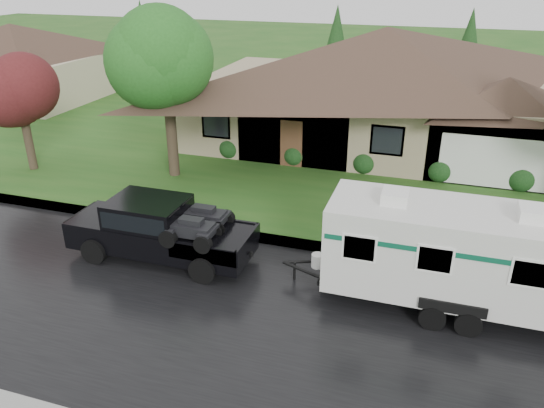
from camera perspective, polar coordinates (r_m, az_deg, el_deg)
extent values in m
plane|color=#225319|center=(15.98, -2.58, -7.72)|extent=(140.00, 140.00, 0.00)
cube|color=black|center=(14.45, -5.36, -11.73)|extent=(140.00, 8.00, 0.01)
cube|color=gray|center=(17.78, -0.08, -3.82)|extent=(140.00, 0.50, 0.15)
cube|color=#225319|center=(29.29, 7.66, 7.61)|extent=(140.00, 26.00, 0.15)
cube|color=tan|center=(27.64, 11.58, 9.70)|extent=(18.00, 10.00, 3.00)
pyramid|color=#39281F|center=(26.91, 12.35, 18.15)|extent=(19.44, 10.80, 2.60)
cube|color=tan|center=(24.79, 23.16, 6.12)|extent=(5.76, 4.00, 2.70)
cube|color=#BCAF8C|center=(39.83, -25.52, 12.20)|extent=(10.00, 8.00, 2.80)
pyramid|color=#39281F|center=(39.37, -26.45, 17.00)|extent=(10.80, 8.64, 2.00)
cube|color=#BCAF8C|center=(36.41, -24.00, 11.27)|extent=(3.20, 4.00, 2.52)
cylinder|color=#382B1E|center=(22.88, -10.70, 6.71)|extent=(0.45, 0.45, 3.03)
sphere|color=#2C7425|center=(22.11, -11.39, 14.92)|extent=(4.19, 4.19, 4.19)
cylinder|color=#382B1E|center=(25.62, -24.63, 5.76)|extent=(0.36, 0.36, 2.15)
sphere|color=#5B1C1E|center=(25.04, -25.59, 10.84)|extent=(2.97, 2.97, 2.97)
sphere|color=#143814|center=(25.01, -4.53, 6.16)|extent=(1.00, 1.00, 1.00)
sphere|color=#143814|center=(24.05, 2.47, 5.45)|extent=(1.00, 1.00, 1.00)
sphere|color=#143814|center=(23.47, 9.93, 4.60)|extent=(1.00, 1.00, 1.00)
sphere|color=#143814|center=(23.30, 17.60, 3.64)|extent=(1.00, 1.00, 1.00)
sphere|color=#143814|center=(23.56, 25.23, 2.63)|extent=(1.00, 1.00, 1.00)
cube|color=black|center=(16.91, -11.82, -3.38)|extent=(5.77, 1.92, 0.83)
cube|color=black|center=(17.87, -17.84, -1.58)|extent=(1.54, 1.88, 0.34)
cube|color=black|center=(16.77, -13.19, -0.94)|extent=(2.31, 1.81, 0.87)
cube|color=black|center=(16.75, -13.20, -0.79)|extent=(2.12, 1.85, 0.53)
cube|color=black|center=(16.07, -6.15, -3.77)|extent=(2.12, 1.83, 0.06)
cylinder|color=black|center=(17.32, -18.54, -4.82)|extent=(0.81, 0.31, 0.81)
cylinder|color=black|center=(18.67, -15.26, -2.17)|extent=(0.81, 0.31, 0.81)
cylinder|color=black|center=(15.60, -7.45, -7.07)|extent=(0.81, 0.31, 0.81)
cylinder|color=black|center=(17.08, -4.81, -3.93)|extent=(0.81, 0.31, 0.81)
cube|color=silver|center=(14.59, 19.39, -4.86)|extent=(6.73, 2.31, 2.36)
cube|color=black|center=(15.25, 18.69, -9.20)|extent=(7.12, 1.15, 0.13)
cube|color=#0B4D35|center=(14.35, 19.68, -3.06)|extent=(6.60, 2.33, 0.13)
cube|color=white|center=(14.00, 13.11, 0.80)|extent=(0.67, 0.77, 0.31)
cube|color=white|center=(14.20, 26.30, -0.89)|extent=(0.67, 0.77, 0.31)
cylinder|color=black|center=(14.32, 16.86, -11.60)|extent=(0.67, 0.23, 0.67)
cylinder|color=black|center=(16.23, 17.19, -7.00)|extent=(0.67, 0.23, 0.67)
cylinder|color=black|center=(14.37, 20.36, -12.00)|extent=(0.67, 0.23, 0.67)
cylinder|color=black|center=(16.28, 20.24, -7.36)|extent=(0.67, 0.23, 0.67)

